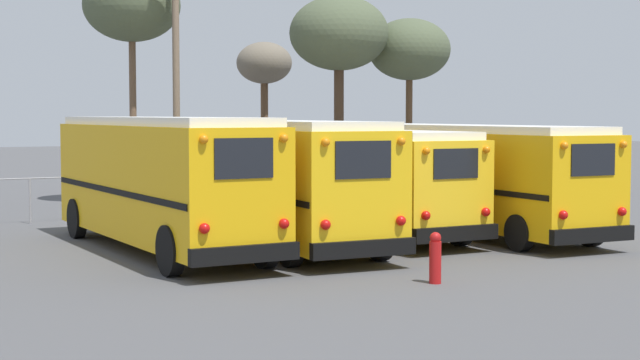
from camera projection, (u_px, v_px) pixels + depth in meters
ground_plane at (311, 238)px, 26.83m from camera, size 160.00×160.00×0.00m
school_bus_0 at (160, 178)px, 23.97m from camera, size 2.63×10.03×3.31m
school_bus_1 at (278, 178)px, 25.05m from camera, size 2.92×9.61×3.21m
school_bus_2 at (350, 176)px, 27.84m from camera, size 2.49×10.28×2.94m
school_bus_3 at (464, 174)px, 28.09m from camera, size 2.85×10.97×3.07m
utility_pole at (176, 81)px, 35.44m from camera, size 1.80×0.26×8.79m
bare_tree_0 at (132, 7)px, 36.55m from camera, size 3.63×3.63×8.80m
bare_tree_1 at (339, 35)px, 37.61m from camera, size 3.82×3.82×7.92m
bare_tree_2 at (264, 66)px, 43.30m from camera, size 2.46×2.46×6.57m
bare_tree_3 at (409, 51)px, 38.84m from camera, size 3.26×3.26×7.17m
fence_line at (214, 185)px, 33.02m from camera, size 17.11×0.06×1.42m
fire_hydrant at (435, 258)px, 19.52m from camera, size 0.24×0.24×1.03m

